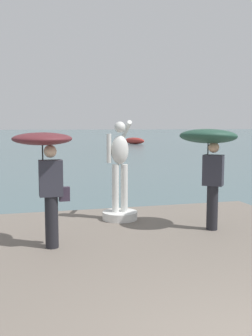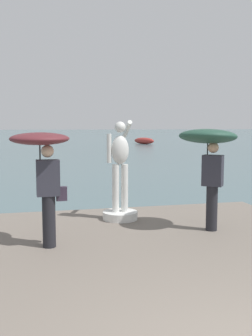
# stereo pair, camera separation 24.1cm
# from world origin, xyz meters

# --- Properties ---
(ground_plane) EXTENTS (400.00, 400.00, 0.00)m
(ground_plane) POSITION_xyz_m (0.00, 40.00, 0.00)
(ground_plane) COLOR #4C666B
(pier) EXTENTS (7.10, 9.99, 0.40)m
(pier) POSITION_xyz_m (0.00, 1.99, 0.20)
(pier) COLOR #70665B
(pier) RESTS_ON ground
(statue_white_figure) EXTENTS (0.76, 0.94, 2.16)m
(statue_white_figure) POSITION_xyz_m (-0.09, 5.83, 1.18)
(statue_white_figure) COLOR silver
(statue_white_figure) RESTS_ON pier
(onlooker_left) EXTENTS (1.00, 1.00, 1.94)m
(onlooker_left) POSITION_xyz_m (-1.74, 4.21, 1.90)
(onlooker_left) COLOR black
(onlooker_left) RESTS_ON pier
(onlooker_right) EXTENTS (1.58, 1.58, 2.01)m
(onlooker_right) POSITION_xyz_m (1.42, 4.62, 2.02)
(onlooker_right) COLOR black
(onlooker_right) RESTS_ON pier
(boat_near) EXTENTS (2.57, 3.66, 0.86)m
(boat_near) POSITION_xyz_m (12.16, 47.25, 0.43)
(boat_near) COLOR #9E2D28
(boat_near) RESTS_ON ground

